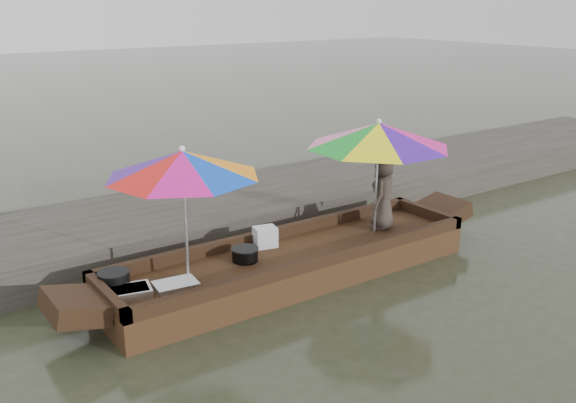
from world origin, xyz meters
TOP-DOWN VIEW (x-y plane):
  - water at (0.00, 0.00)m, footprint 80.00×80.00m
  - dock at (0.00, 2.20)m, footprint 22.00×2.20m
  - boat_hull at (0.00, 0.00)m, footprint 4.88×1.20m
  - cooking_pot at (-2.19, 0.31)m, footprint 0.35×0.35m
  - tray_crayfish at (-2.14, 0.01)m, footprint 0.53×0.42m
  - tray_scallop at (-1.64, -0.08)m, footprint 0.50×0.38m
  - charcoal_grill at (-0.62, 0.13)m, footprint 0.31×0.31m
  - supply_bag at (-0.16, 0.39)m, footprint 0.32×0.28m
  - vendor at (1.55, 0.05)m, footprint 0.60×0.57m
  - umbrella_bow at (-1.44, 0.00)m, footprint 1.85×1.85m
  - umbrella_stern at (1.37, 0.00)m, footprint 2.46×2.46m

SIDE VIEW (x-z plane):
  - water at x=0.00m, z-range 0.00..0.00m
  - boat_hull at x=0.00m, z-range 0.00..0.35m
  - dock at x=0.00m, z-range 0.00..0.50m
  - tray_scallop at x=-1.64m, z-range 0.35..0.41m
  - tray_crayfish at x=-2.14m, z-range 0.35..0.44m
  - charcoal_grill at x=-0.62m, z-range 0.35..0.50m
  - cooking_pot at x=-2.19m, z-range 0.35..0.53m
  - supply_bag at x=-0.16m, z-range 0.35..0.61m
  - vendor at x=1.55m, z-range 0.35..1.38m
  - umbrella_bow at x=-1.44m, z-range 0.35..1.90m
  - umbrella_stern at x=1.37m, z-range 0.35..1.90m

